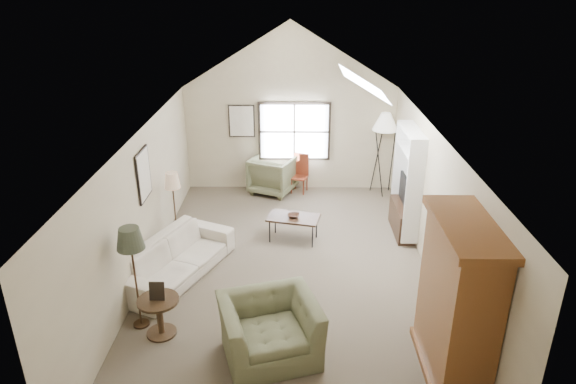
{
  "coord_description": "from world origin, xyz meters",
  "views": [
    {
      "loc": [
        0.12,
        -7.84,
        4.91
      ],
      "look_at": [
        0.0,
        0.4,
        1.4
      ],
      "focal_mm": 32.0,
      "sensor_mm": 36.0,
      "label": 1
    }
  ],
  "objects_px": {
    "sofa": "(176,258)",
    "side_chair": "(299,174)",
    "coffee_table": "(293,228)",
    "armoire": "(457,302)",
    "armchair_near": "(270,329)",
    "side_table": "(160,317)",
    "armchair_far": "(273,175)"
  },
  "relations": [
    {
      "from": "sofa",
      "to": "side_chair",
      "type": "distance_m",
      "value": 4.37
    },
    {
      "from": "armchair_far",
      "to": "side_chair",
      "type": "bearing_deg",
      "value": -157.1
    },
    {
      "from": "armoire",
      "to": "side_table",
      "type": "bearing_deg",
      "value": 170.08
    },
    {
      "from": "sofa",
      "to": "armchair_near",
      "type": "bearing_deg",
      "value": -115.41
    },
    {
      "from": "coffee_table",
      "to": "sofa",
      "type": "bearing_deg",
      "value": -146.74
    },
    {
      "from": "sofa",
      "to": "side_table",
      "type": "bearing_deg",
      "value": -152.32
    },
    {
      "from": "side_table",
      "to": "armoire",
      "type": "bearing_deg",
      "value": -9.92
    },
    {
      "from": "sofa",
      "to": "coffee_table",
      "type": "height_order",
      "value": "sofa"
    },
    {
      "from": "side_table",
      "to": "side_chair",
      "type": "height_order",
      "value": "side_chair"
    },
    {
      "from": "sofa",
      "to": "coffee_table",
      "type": "bearing_deg",
      "value": -32.64
    },
    {
      "from": "armchair_far",
      "to": "side_chair",
      "type": "distance_m",
      "value": 0.64
    },
    {
      "from": "sofa",
      "to": "armchair_near",
      "type": "height_order",
      "value": "armchair_near"
    },
    {
      "from": "coffee_table",
      "to": "side_chair",
      "type": "xyz_separation_m",
      "value": [
        0.13,
        2.46,
        0.21
      ]
    },
    {
      "from": "armchair_near",
      "to": "side_table",
      "type": "height_order",
      "value": "armchair_near"
    },
    {
      "from": "sofa",
      "to": "side_table",
      "type": "distance_m",
      "value": 1.6
    },
    {
      "from": "coffee_table",
      "to": "side_chair",
      "type": "height_order",
      "value": "side_chair"
    },
    {
      "from": "sofa",
      "to": "armchair_near",
      "type": "xyz_separation_m",
      "value": [
        1.73,
        -2.02,
        0.07
      ]
    },
    {
      "from": "armoire",
      "to": "armchair_far",
      "type": "distance_m",
      "value": 6.66
    },
    {
      "from": "armchair_far",
      "to": "armchair_near",
      "type": "bearing_deg",
      "value": 114.78
    },
    {
      "from": "sofa",
      "to": "side_table",
      "type": "relative_size",
      "value": 3.99
    },
    {
      "from": "armoire",
      "to": "coffee_table",
      "type": "relative_size",
      "value": 2.2
    },
    {
      "from": "armoire",
      "to": "side_chair",
      "type": "xyz_separation_m",
      "value": [
        -1.95,
        6.1,
        -0.63
      ]
    },
    {
      "from": "armoire",
      "to": "coffee_table",
      "type": "height_order",
      "value": "armoire"
    },
    {
      "from": "side_chair",
      "to": "armchair_far",
      "type": "bearing_deg",
      "value": -162.76
    },
    {
      "from": "armoire",
      "to": "side_table",
      "type": "distance_m",
      "value": 4.16
    },
    {
      "from": "armchair_far",
      "to": "sofa",
      "type": "bearing_deg",
      "value": 90.88
    },
    {
      "from": "armchair_near",
      "to": "coffee_table",
      "type": "relative_size",
      "value": 1.3
    },
    {
      "from": "sofa",
      "to": "armchair_far",
      "type": "xyz_separation_m",
      "value": [
        1.53,
        3.8,
        0.1
      ]
    },
    {
      "from": "armchair_near",
      "to": "side_table",
      "type": "bearing_deg",
      "value": 148.26
    },
    {
      "from": "coffee_table",
      "to": "side_chair",
      "type": "bearing_deg",
      "value": 86.9
    },
    {
      "from": "sofa",
      "to": "armchair_far",
      "type": "distance_m",
      "value": 4.1
    },
    {
      "from": "armchair_near",
      "to": "armoire",
      "type": "bearing_deg",
      "value": -23.92
    }
  ]
}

